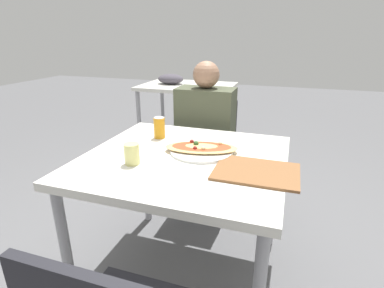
# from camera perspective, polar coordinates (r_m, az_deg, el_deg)

# --- Properties ---
(ground_plane) EXTENTS (14.00, 14.00, 0.00)m
(ground_plane) POSITION_cam_1_polar(r_m,az_deg,el_deg) (1.94, -1.26, -23.05)
(ground_plane) COLOR #59595B
(dining_table) EXTENTS (1.00, 0.95, 0.74)m
(dining_table) POSITION_cam_1_polar(r_m,az_deg,el_deg) (1.56, -1.45, -4.93)
(dining_table) COLOR silver
(dining_table) RESTS_ON ground_plane
(chair_far_seated) EXTENTS (0.40, 0.40, 0.85)m
(chair_far_seated) POSITION_cam_1_polar(r_m,az_deg,el_deg) (2.35, 3.13, -0.58)
(chair_far_seated) COLOR black
(chair_far_seated) RESTS_ON ground_plane
(person_seated) EXTENTS (0.41, 0.25, 1.15)m
(person_seated) POSITION_cam_1_polar(r_m,az_deg,el_deg) (2.19, 2.46, 3.07)
(person_seated) COLOR #2D2D38
(person_seated) RESTS_ON ground_plane
(pizza_main) EXTENTS (0.41, 0.33, 0.05)m
(pizza_main) POSITION_cam_1_polar(r_m,az_deg,el_deg) (1.57, 1.81, -0.90)
(pizza_main) COLOR white
(pizza_main) RESTS_ON dining_table
(soda_can) EXTENTS (0.07, 0.07, 0.12)m
(soda_can) POSITION_cam_1_polar(r_m,az_deg,el_deg) (1.78, -6.23, 3.11)
(soda_can) COLOR orange
(soda_can) RESTS_ON dining_table
(drink_glass) EXTENTS (0.07, 0.07, 0.10)m
(drink_glass) POSITION_cam_1_polar(r_m,az_deg,el_deg) (1.45, -11.39, -1.85)
(drink_glass) COLOR #E0DB7F
(drink_glass) RESTS_ON dining_table
(serving_tray) EXTENTS (0.37, 0.28, 0.01)m
(serving_tray) POSITION_cam_1_polar(r_m,az_deg,el_deg) (1.37, 12.15, -5.14)
(serving_tray) COLOR brown
(serving_tray) RESTS_ON dining_table
(background_table) EXTENTS (1.10, 0.80, 0.86)m
(background_table) POSITION_cam_1_polar(r_m,az_deg,el_deg) (3.73, -1.43, 10.39)
(background_table) COLOR silver
(background_table) RESTS_ON ground_plane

